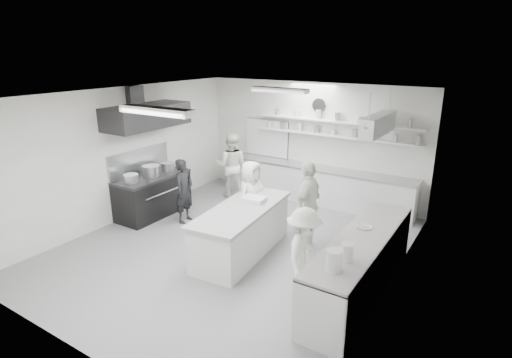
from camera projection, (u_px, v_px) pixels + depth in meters
The scene contains 27 objects.
floor at pixel (233, 247), 8.23m from camera, with size 6.00×7.00×0.02m, color gray.
ceiling at pixel (230, 94), 7.31m from camera, with size 6.00×7.00×0.02m, color white.
wall_back at pixel (311, 141), 10.58m from camera, with size 6.00×0.04×3.00m, color silver.
wall_front at pixel (63, 248), 4.95m from camera, with size 6.00×0.04×3.00m, color silver.
wall_left at pixel (124, 154), 9.30m from camera, with size 0.04×7.00×3.00m, color silver.
wall_right at pixel (392, 207), 6.24m from camera, with size 0.04×7.00×3.00m, color silver.
stove at pixel (153, 196), 9.74m from camera, with size 0.80×1.80×0.90m, color black.
exhaust_hood at pixel (147, 116), 9.16m from camera, with size 0.85×2.00×0.50m, color #272728.
back_counter at pixel (315, 185), 10.51m from camera, with size 5.00×0.60×0.92m, color silver.
shelf_lower at pixel (335, 136), 10.05m from camera, with size 4.20×0.26×0.04m, color silver.
shelf_upper at pixel (336, 122), 9.94m from camera, with size 4.20×0.26×0.04m, color silver.
pass_through_window at pixel (267, 138), 11.25m from camera, with size 1.30×0.04×1.00m, color black.
wall_clock at pixel (319, 105), 10.16m from camera, with size 0.32×0.32×0.05m, color white.
right_counter at pixel (360, 266), 6.57m from camera, with size 0.74×3.30×0.94m, color silver.
pot_rack at pixel (378, 124), 8.43m from camera, with size 0.30×1.60×0.40m, color #ACAEB2.
light_fixture_front at pixel (157, 111), 5.88m from camera, with size 1.30×0.25×0.10m, color silver.
light_fixture_rear at pixel (280, 90), 8.78m from camera, with size 1.30×0.25×0.10m, color silver.
prep_island at pixel (242, 232), 7.87m from camera, with size 0.89×2.39×0.88m, color silver.
stove_pot at pixel (151, 172), 9.56m from camera, with size 0.40×0.40×0.29m, color #ACAEB2.
cook_stove at pixel (184, 191), 9.23m from camera, with size 0.54×0.35×1.47m, color black.
cook_back at pixel (231, 165), 10.80m from camera, with size 0.83×0.65×1.71m, color white.
cook_island_left at pixel (251, 197), 8.71m from camera, with size 0.77×0.50×1.57m, color white.
cook_island_right at pixel (308, 204), 8.04m from camera, with size 1.03×0.43×1.76m, color white.
cook_right at pixel (303, 254), 6.36m from camera, with size 0.97×0.56×1.50m, color white.
bowl_island_a at pixel (260, 204), 7.96m from camera, with size 0.24×0.24×0.06m, color #ACAEB2.
bowl_island_b at pixel (222, 212), 7.56m from camera, with size 0.17×0.17×0.05m, color silver.
bowl_right at pixel (364, 228), 6.75m from camera, with size 0.25×0.25×0.06m, color silver.
Camera 1 is at (4.36, -6.02, 3.79)m, focal length 28.85 mm.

